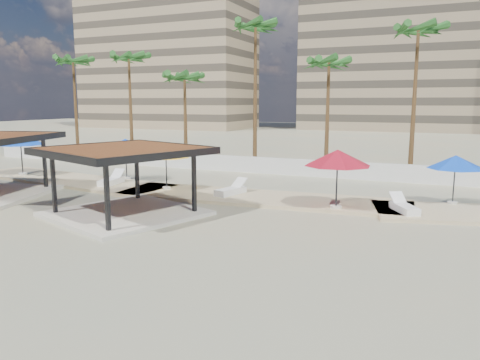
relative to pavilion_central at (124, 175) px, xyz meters
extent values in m
plane|color=tan|center=(2.42, -1.11, -1.92)|extent=(200.00, 200.00, 0.00)
cube|color=#C6B284|center=(-9.58, 6.39, -1.86)|extent=(16.40, 6.19, 0.24)
cube|color=#C6B284|center=(4.42, 5.89, -1.86)|extent=(16.24, 5.11, 0.24)
cube|color=silver|center=(2.42, 14.89, -1.32)|extent=(56.00, 0.30, 1.20)
cube|color=#937F60|center=(-39.58, 66.89, 13.08)|extent=(34.00, 16.00, 30.00)
cube|color=#847259|center=(6.42, 76.89, 12.08)|extent=(38.00, 16.00, 28.00)
cube|color=beige|center=(0.00, 0.00, -1.83)|extent=(7.71, 7.71, 0.18)
cube|color=black|center=(-2.92, -1.40, -0.36)|extent=(0.21, 0.21, 2.75)
cube|color=black|center=(-1.40, 2.92, -0.36)|extent=(0.21, 0.21, 2.75)
cube|color=black|center=(1.40, -2.92, -0.36)|extent=(0.21, 0.21, 2.75)
cube|color=black|center=(2.92, 1.40, -0.36)|extent=(0.21, 0.21, 2.75)
cube|color=brown|center=(0.00, 0.00, 1.14)|extent=(7.94, 7.94, 0.26)
cube|color=black|center=(-1.03, -2.94, 1.14)|extent=(6.00, 2.20, 0.31)
cube|color=black|center=(1.03, 2.94, 1.14)|extent=(6.00, 2.20, 0.31)
cube|color=black|center=(-2.94, 1.03, 1.14)|extent=(2.20, 6.00, 0.31)
cube|color=black|center=(2.94, -1.03, 1.14)|extent=(2.20, 6.00, 0.31)
cube|color=black|center=(-8.40, 3.35, -0.23)|extent=(0.22, 0.22, 2.98)
cube|color=black|center=(-11.03, 3.58, 1.40)|extent=(6.66, 1.86, 0.34)
cube|color=black|center=(-6.90, 1.17, 1.40)|extent=(1.86, 6.66, 0.34)
cylinder|color=beige|center=(-13.63, 6.29, -1.67)|extent=(0.57, 0.57, 0.14)
cylinder|color=#262628|center=(-13.63, 6.29, -0.38)|extent=(0.08, 0.08, 2.73)
cone|color=blue|center=(-13.63, 6.29, 0.79)|extent=(4.17, 4.17, 0.80)
cylinder|color=beige|center=(-1.42, 5.83, -1.68)|extent=(0.50, 0.50, 0.12)
cylinder|color=#262628|center=(-1.42, 5.83, -0.55)|extent=(0.07, 0.07, 2.39)
cone|color=yellow|center=(-1.42, 5.83, 0.48)|extent=(3.38, 3.38, 0.70)
cylinder|color=beige|center=(8.90, 4.69, -1.67)|extent=(0.55, 0.55, 0.13)
cylinder|color=#262628|center=(8.90, 4.69, -0.41)|extent=(0.08, 0.08, 2.66)
cone|color=maroon|center=(8.90, 4.69, 0.73)|extent=(4.05, 4.05, 0.78)
cylinder|color=beige|center=(14.10, 8.09, -1.68)|extent=(0.48, 0.48, 0.11)
cylinder|color=#262628|center=(14.10, 8.09, -0.59)|extent=(0.07, 0.07, 2.30)
cone|color=blue|center=(14.10, 8.09, 0.39)|extent=(3.20, 3.20, 0.67)
cylinder|color=beige|center=(-5.90, 7.92, -1.68)|extent=(0.52, 0.52, 0.12)
cylinder|color=#262628|center=(-5.90, 7.92, -0.49)|extent=(0.07, 0.07, 2.49)
cone|color=blue|center=(-5.90, 7.92, 0.58)|extent=(3.70, 3.70, 0.73)
cube|color=white|center=(-5.43, 5.73, -1.59)|extent=(1.03, 2.19, 0.30)
cube|color=white|center=(-5.43, 5.73, -1.41)|extent=(1.03, 2.19, 0.06)
cube|color=white|center=(-5.55, 6.54, -1.16)|extent=(0.79, 0.82, 0.54)
cube|color=white|center=(2.77, 5.79, -1.60)|extent=(1.21, 2.17, 0.29)
cube|color=white|center=(2.77, 5.79, -1.42)|extent=(1.21, 2.17, 0.06)
cube|color=white|center=(2.97, 6.57, -1.17)|extent=(0.83, 0.85, 0.52)
cube|color=white|center=(12.01, 5.24, -1.60)|extent=(1.55, 2.02, 0.27)
cube|color=white|center=(12.01, 5.24, -1.44)|extent=(1.55, 2.02, 0.06)
cube|color=white|center=(11.63, 5.90, -1.21)|extent=(0.89, 0.90, 0.49)
cone|color=brown|center=(-18.58, 17.19, 2.67)|extent=(0.36, 0.36, 9.18)
ellipsoid|color=#21571E|center=(-18.58, 17.19, 7.01)|extent=(3.00, 3.00, 1.80)
cone|color=brown|center=(-12.58, 17.59, 2.73)|extent=(0.36, 0.36, 9.30)
ellipsoid|color=#21571E|center=(-12.58, 17.59, 7.13)|extent=(3.00, 3.00, 1.80)
cone|color=brown|center=(-6.58, 16.99, 1.80)|extent=(0.36, 0.36, 7.44)
ellipsoid|color=#21571E|center=(-6.58, 16.99, 5.28)|extent=(3.00, 3.00, 1.80)
cone|color=brown|center=(-0.58, 17.79, 3.71)|extent=(0.36, 0.36, 11.27)
ellipsoid|color=#21571E|center=(-0.58, 17.79, 9.10)|extent=(3.00, 3.00, 1.80)
cone|color=brown|center=(5.42, 17.29, 2.21)|extent=(0.36, 0.36, 8.26)
ellipsoid|color=#21571E|center=(5.42, 17.29, 6.09)|extent=(3.00, 3.00, 1.80)
cone|color=brown|center=(11.42, 17.49, 3.20)|extent=(0.36, 0.36, 10.25)
ellipsoid|color=#21571E|center=(11.42, 17.49, 8.08)|extent=(3.00, 3.00, 1.80)
camera|label=1|loc=(13.51, -17.43, 3.35)|focal=35.00mm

